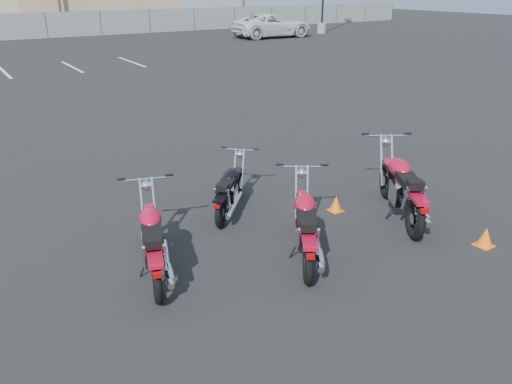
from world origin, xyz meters
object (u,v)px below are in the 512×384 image
motorcycle_third_red (306,226)px  white_van (272,19)px  motorcycle_second_black (230,190)px  motorcycle_rear_red (402,188)px  motorcycle_front_red (153,241)px

motorcycle_third_red → white_van: white_van is taller
motorcycle_second_black → motorcycle_rear_red: size_ratio=0.70×
motorcycle_second_black → white_van: size_ratio=0.23×
motorcycle_front_red → motorcycle_rear_red: 4.31m
motorcycle_rear_red → motorcycle_front_red: bearing=172.1°
motorcycle_second_black → white_van: bearing=54.2°
motorcycle_second_black → white_van: 30.96m
white_van → motorcycle_rear_red: bearing=152.2°
motorcycle_third_red → motorcycle_rear_red: 2.22m
white_van → motorcycle_second_black: bearing=146.8°
motorcycle_third_red → motorcycle_rear_red: motorcycle_rear_red is taller
motorcycle_second_black → motorcycle_third_red: size_ratio=0.78×
motorcycle_front_red → white_van: 33.03m
motorcycle_rear_red → white_van: bearing=59.7°
motorcycle_third_red → white_van: 32.46m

